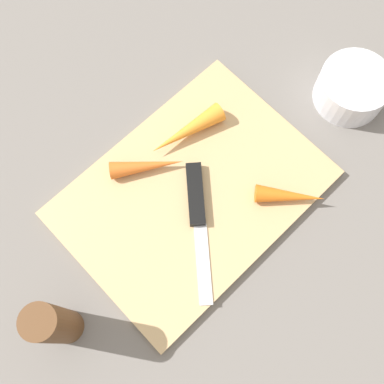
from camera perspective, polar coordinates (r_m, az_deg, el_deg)
ground_plane at (r=0.68m, az=-0.00°, el=-0.32°), size 1.40×1.40×0.00m
cutting_board at (r=0.67m, az=-0.00°, el=-0.16°), size 0.36×0.26×0.01m
knife at (r=0.65m, az=0.78°, el=-1.13°), size 0.14×0.17×0.01m
carrot_longest at (r=0.68m, az=-0.64°, el=7.40°), size 0.12×0.05×0.03m
carrot_medium at (r=0.67m, az=-5.50°, el=3.15°), size 0.10×0.08×0.03m
carrot_shortest at (r=0.66m, az=11.81°, el=-0.49°), size 0.08×0.09×0.03m
small_bowl at (r=0.76m, az=18.86°, el=11.82°), size 0.11×0.11×0.05m
pepper_grinder at (r=0.60m, az=-16.39°, el=-15.18°), size 0.04×0.04×0.13m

